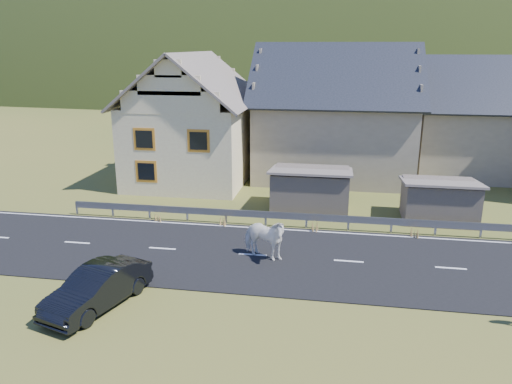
# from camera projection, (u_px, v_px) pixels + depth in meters

# --- Properties ---
(ground) EXTENTS (160.00, 160.00, 0.00)m
(ground) POSITION_uv_depth(u_px,v_px,m) (349.00, 262.00, 20.44)
(ground) COLOR #415020
(ground) RESTS_ON ground
(road) EXTENTS (60.00, 7.00, 0.04)m
(road) POSITION_uv_depth(u_px,v_px,m) (349.00, 262.00, 20.44)
(road) COLOR black
(road) RESTS_ON ground
(lane_markings) EXTENTS (60.00, 6.60, 0.01)m
(lane_markings) POSITION_uv_depth(u_px,v_px,m) (349.00, 261.00, 20.43)
(lane_markings) COLOR silver
(lane_markings) RESTS_ON road
(guardrail) EXTENTS (28.10, 0.09, 0.75)m
(guardrail) POSITION_uv_depth(u_px,v_px,m) (349.00, 220.00, 23.76)
(guardrail) COLOR #93969B
(guardrail) RESTS_ON ground
(shed_left) EXTENTS (4.30, 3.30, 2.40)m
(shed_left) POSITION_uv_depth(u_px,v_px,m) (311.00, 191.00, 26.60)
(shed_left) COLOR #6A5C51
(shed_left) RESTS_ON ground
(shed_right) EXTENTS (3.80, 2.90, 2.20)m
(shed_right) POSITION_uv_depth(u_px,v_px,m) (439.00, 201.00, 25.11)
(shed_right) COLOR #6A5C51
(shed_right) RESTS_ON ground
(house_cream) EXTENTS (7.80, 9.80, 8.30)m
(house_cream) POSITION_uv_depth(u_px,v_px,m) (193.00, 113.00, 32.16)
(house_cream) COLOR beige
(house_cream) RESTS_ON ground
(house_stone_a) EXTENTS (10.80, 9.80, 8.90)m
(house_stone_a) POSITION_uv_depth(u_px,v_px,m) (335.00, 106.00, 33.48)
(house_stone_a) COLOR gray
(house_stone_a) RESTS_ON ground
(house_stone_b) EXTENTS (9.80, 8.80, 8.10)m
(house_stone_b) POSITION_uv_depth(u_px,v_px,m) (484.00, 111.00, 33.88)
(house_stone_b) COLOR gray
(house_stone_b) RESTS_ON ground
(mountain) EXTENTS (440.00, 280.00, 260.00)m
(mountain) POSITION_uv_depth(u_px,v_px,m) (355.00, 121.00, 195.54)
(mountain) COLOR #1E3113
(mountain) RESTS_ON ground
(conifer_patch) EXTENTS (76.00, 50.00, 28.00)m
(conifer_patch) POSITION_uv_depth(u_px,v_px,m) (135.00, 55.00, 131.59)
(conifer_patch) COLOR black
(conifer_patch) RESTS_ON ground
(horse) EXTENTS (1.73, 2.35, 1.80)m
(horse) POSITION_uv_depth(u_px,v_px,m) (264.00, 238.00, 20.47)
(horse) COLOR white
(horse) RESTS_ON road
(car) EXTENTS (2.59, 4.40, 1.37)m
(car) POSITION_uv_depth(u_px,v_px,m) (98.00, 288.00, 16.82)
(car) COLOR black
(car) RESTS_ON ground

